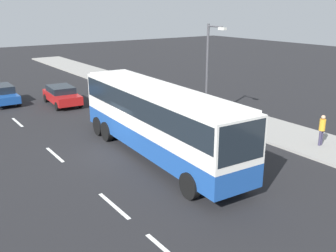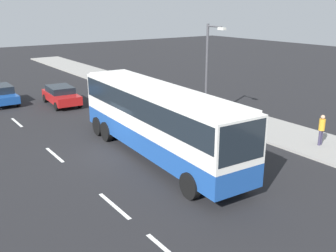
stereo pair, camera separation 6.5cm
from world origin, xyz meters
The scene contains 9 objects.
ground_plane centered at (0.00, 0.00, 0.00)m, with size 120.00×120.00×0.00m, color black.
sidewalk_curb centered at (0.00, 9.17, 0.07)m, with size 80.00×4.00×0.15m, color gray.
lane_centreline centered at (0.95, -3.08, 0.00)m, with size 33.91×0.16×0.01m.
coach_bus centered at (1.59, 1.07, 2.23)m, with size 12.26×3.19×3.61m.
car_red_compact centered at (-11.71, 1.09, 0.77)m, with size 4.49×2.17×1.43m.
car_blue_saloon centered at (-14.75, -2.65, 0.77)m, with size 4.31×1.98×1.44m.
pedestrian_near_curb centered at (5.57, 9.00, 1.12)m, with size 0.32×0.32×1.68m.
pedestrian_at_crossing centered at (-5.97, 7.90, 1.03)m, with size 0.32×0.32×1.54m.
street_lamp centered at (-1.82, 7.37, 3.70)m, with size 1.60×0.24×6.14m.
Camera 1 is at (16.74, -9.00, 7.33)m, focal length 41.12 mm.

